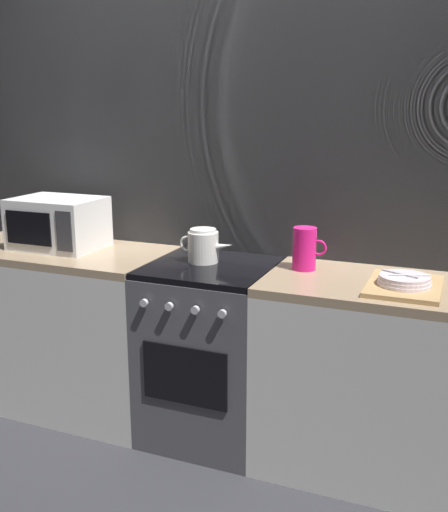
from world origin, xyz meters
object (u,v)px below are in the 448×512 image
(stove_unit, at_px, (211,351))
(dish_pile, at_px, (404,284))
(pitcher, at_px, (305,249))
(microwave, at_px, (58,223))
(kettle, at_px, (203,246))

(stove_unit, xyz_separation_m, dish_pile, (0.91, -0.05, 0.47))
(stove_unit, xyz_separation_m, pitcher, (0.44, 0.09, 0.55))
(microwave, bearing_deg, kettle, 0.98)
(kettle, height_order, dish_pile, kettle)
(stove_unit, distance_m, pitcher, 0.71)
(stove_unit, height_order, kettle, kettle)
(dish_pile, bearing_deg, kettle, 174.70)
(pitcher, relative_size, dish_pile, 0.50)
(microwave, xyz_separation_m, pitcher, (1.34, 0.07, -0.03))
(microwave, relative_size, pitcher, 2.30)
(kettle, xyz_separation_m, dish_pile, (0.96, -0.09, -0.06))
(kettle, bearing_deg, pitcher, 6.36)
(stove_unit, distance_m, dish_pile, 1.03)
(stove_unit, height_order, dish_pile, dish_pile)
(stove_unit, relative_size, dish_pile, 2.25)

